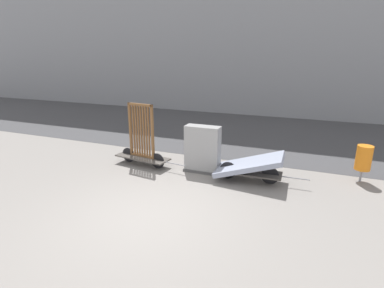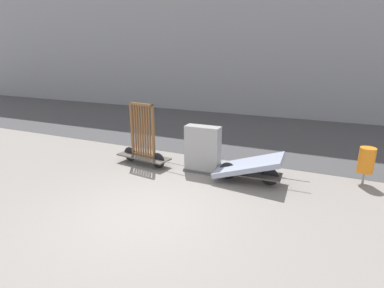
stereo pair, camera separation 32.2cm
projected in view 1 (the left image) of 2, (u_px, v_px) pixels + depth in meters
The scene contains 6 objects.
ground_plane at pixel (147, 215), 6.53m from camera, with size 60.00×60.00×0.00m, color gray.
road_strip at pixel (236, 131), 13.74m from camera, with size 56.00×7.98×0.01m.
bike_cart_with_bedframe at pixel (142, 146), 9.33m from camera, with size 2.49×0.84×1.96m.
bike_cart_with_mattress at pixel (249, 166), 8.19m from camera, with size 2.50×1.10×0.84m.
utility_cabinet at pixel (203, 151), 8.81m from camera, with size 1.08×0.46×1.39m.
trash_bin at pixel (364, 158), 8.06m from camera, with size 0.40×0.40×1.04m.
Camera 1 is at (3.07, -5.03, 3.37)m, focal length 28.00 mm.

